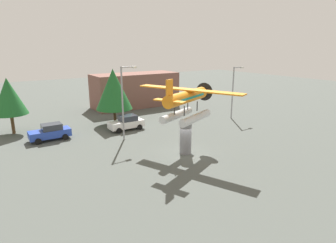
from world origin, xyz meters
TOP-DOWN VIEW (x-y plane):
  - ground_plane at (0.00, 0.00)m, footprint 140.00×140.00m
  - display_pedestal at (0.00, 0.00)m, footprint 1.10×1.10m
  - floatplane_monument at (0.12, 0.05)m, footprint 7.17×9.97m
  - car_near_blue at (-9.81, 11.14)m, footprint 4.20×2.02m
  - car_mid_white at (-1.31, 10.10)m, footprint 4.20×2.02m
  - streetlight_primary at (-2.96, 6.89)m, footprint 1.84×0.28m
  - streetlight_secondary at (13.56, 7.16)m, footprint 1.84×0.28m
  - storefront_building at (5.97, 22.00)m, footprint 14.03×5.46m
  - tree_west at (-12.94, 15.87)m, footprint 3.74×3.74m
  - tree_east at (-1.53, 13.14)m, footprint 4.56×4.56m

SIDE VIEW (x-z plane):
  - ground_plane at x=0.00m, z-range 0.00..0.00m
  - car_near_blue at x=-9.81m, z-range 0.00..1.76m
  - car_mid_white at x=-1.31m, z-range 0.00..1.76m
  - display_pedestal at x=0.00m, z-range 0.00..3.24m
  - storefront_building at x=5.97m, z-range 0.00..5.46m
  - streetlight_secondary at x=13.56m, z-range 0.62..7.73m
  - tree_west at x=-12.94m, z-range 1.13..7.58m
  - streetlight_primary at x=-2.96m, z-range 0.63..8.46m
  - tree_east at x=-1.53m, z-range 1.01..8.13m
  - floatplane_monument at x=0.12m, z-range 2.91..6.91m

